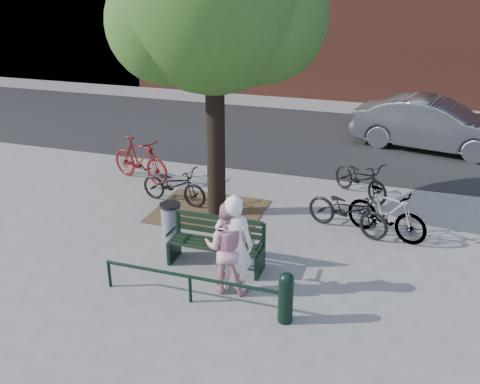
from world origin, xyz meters
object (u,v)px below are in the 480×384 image
(litter_bin, at_px, (171,223))
(bollard, at_px, (286,296))
(parked_car, at_px, (433,125))
(person_right, at_px, (227,247))
(bicycle_c, at_px, (348,210))
(park_bench, at_px, (217,241))
(person_left, at_px, (234,245))

(litter_bin, bearing_deg, bollard, -33.28)
(litter_bin, distance_m, parked_car, 9.31)
(person_right, xyz_separation_m, litter_bin, (-1.62, 1.25, -0.38))
(litter_bin, bearing_deg, bicycle_c, 26.20)
(bicycle_c, bearing_deg, bollard, -167.44)
(bicycle_c, distance_m, parked_car, 6.52)
(parked_car, bearing_deg, bollard, 179.33)
(person_right, bearing_deg, park_bench, -63.07)
(bollard, bearing_deg, person_right, 153.70)
(bollard, relative_size, bicycle_c, 0.47)
(person_left, bearing_deg, park_bench, -55.32)
(person_left, bearing_deg, bicycle_c, -120.89)
(person_left, bearing_deg, parked_car, -112.33)
(person_right, height_order, parked_car, person_right)
(bollard, height_order, bicycle_c, bicycle_c)
(bollard, height_order, litter_bin, bollard)
(bollard, bearing_deg, park_bench, 140.98)
(park_bench, xyz_separation_m, parked_car, (3.76, 8.41, 0.29))
(parked_car, bearing_deg, person_left, 172.70)
(person_left, xyz_separation_m, bicycle_c, (1.50, 2.86, -0.41))
(park_bench, distance_m, person_left, 1.03)
(park_bench, relative_size, parked_car, 0.37)
(park_bench, relative_size, person_right, 1.08)
(bicycle_c, bearing_deg, person_left, 172.86)
(park_bench, height_order, bicycle_c, park_bench)
(person_left, height_order, bollard, person_left)
(person_right, xyz_separation_m, parked_car, (3.30, 9.14, -0.04))
(person_right, distance_m, litter_bin, 2.08)
(bollard, height_order, parked_car, parked_car)
(bollard, bearing_deg, litter_bin, 146.72)
(person_left, xyz_separation_m, bollard, (1.02, -0.55, -0.43))
(bollard, bearing_deg, bicycle_c, 81.98)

